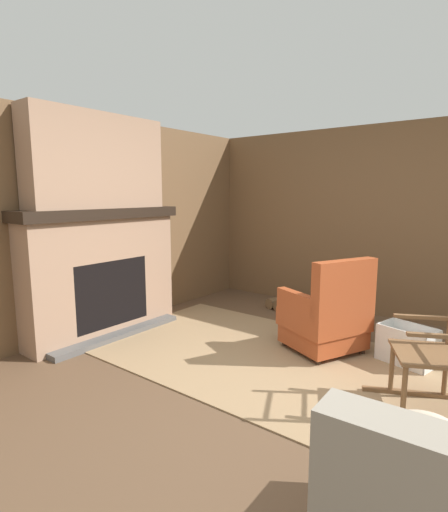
{
  "coord_description": "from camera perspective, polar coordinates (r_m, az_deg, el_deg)",
  "views": [
    {
      "loc": [
        1.32,
        -2.59,
        1.56
      ],
      "look_at": [
        -1.23,
        0.71,
        0.9
      ],
      "focal_mm": 28.0,
      "sensor_mm": 36.0,
      "label": 1
    }
  ],
  "objects": [
    {
      "name": "area_rug",
      "position": [
        3.98,
        5.63,
        -14.07
      ],
      "size": [
        3.37,
        2.01,
        0.01
      ],
      "color": "#997A56",
      "rests_on": "ground"
    },
    {
      "name": "firewood_stack",
      "position": [
        5.52,
        9.1,
        -6.76
      ],
      "size": [
        0.53,
        0.52,
        0.14
      ],
      "rotation": [
        0.0,
        0.0,
        -0.25
      ],
      "color": "brown",
      "rests_on": "ground"
    },
    {
      "name": "oil_lamp_vase",
      "position": [
        4.22,
        -24.63,
        7.08
      ],
      "size": [
        0.1,
        0.1,
        0.23
      ],
      "color": "silver",
      "rests_on": "fireplace_hearth"
    },
    {
      "name": "rocking_chair",
      "position": [
        3.27,
        27.8,
        -12.7
      ],
      "size": [
        0.92,
        0.75,
        1.19
      ],
      "rotation": [
        0.0,
        0.0,
        3.59
      ],
      "color": "brown",
      "rests_on": "ground"
    },
    {
      "name": "ground_plane",
      "position": [
        3.3,
        9.97,
        -19.4
      ],
      "size": [
        14.0,
        14.0,
        0.0
      ],
      "primitive_type": "plane",
      "color": "brown"
    },
    {
      "name": "wood_panel_wall_left",
      "position": [
        4.7,
        -18.7,
        4.12
      ],
      "size": [
        0.06,
        5.71,
        2.4
      ],
      "color": "brown",
      "rests_on": "ground"
    },
    {
      "name": "wood_panel_wall_back",
      "position": [
        5.34,
        23.81,
        4.47
      ],
      "size": [
        5.71,
        0.09,
        2.4
      ],
      "color": "brown",
      "rests_on": "ground"
    },
    {
      "name": "armchair",
      "position": [
        4.08,
        14.48,
        -8.54
      ],
      "size": [
        0.87,
        0.9,
        0.96
      ],
      "rotation": [
        0.0,
        0.0,
        2.71
      ],
      "color": "#A84723",
      "rests_on": "ground"
    },
    {
      "name": "chimney_breast",
      "position": [
        4.53,
        -17.66,
        12.74
      ],
      "size": [
        0.31,
        1.55,
        0.98
      ],
      "color": "#9E7A60",
      "rests_on": "fireplace_hearth"
    },
    {
      "name": "storage_case",
      "position": [
        4.69,
        -15.22,
        7.48
      ],
      "size": [
        0.17,
        0.21,
        0.13
      ],
      "color": "gray",
      "rests_on": "fireplace_hearth"
    },
    {
      "name": "laundry_basket",
      "position": [
        4.12,
        24.72,
        -11.47
      ],
      "size": [
        0.53,
        0.41,
        0.36
      ],
      "rotation": [
        0.0,
        0.0,
        -0.25
      ],
      "color": "white",
      "rests_on": "ground"
    },
    {
      "name": "fireplace_hearth",
      "position": [
        4.59,
        -16.87,
        -2.3
      ],
      "size": [
        0.56,
        1.86,
        1.4
      ],
      "color": "#9E7A60",
      "rests_on": "ground"
    }
  ]
}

